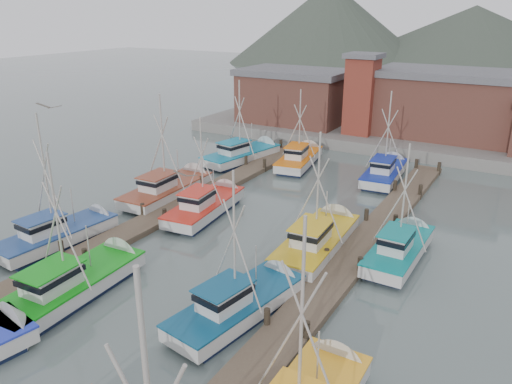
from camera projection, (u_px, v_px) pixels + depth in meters
The scene contains 20 objects.
ground at pixel (190, 279), 27.65m from camera, with size 260.00×260.00×0.00m, color #4F5F5C.
dock_left at pixel (145, 224), 34.18m from camera, with size 2.30×46.00×1.50m.
dock_right at pixel (336, 276), 27.53m from camera, with size 2.30×46.00×1.50m.
quay at pixel (387, 133), 57.39m from camera, with size 44.00×16.00×1.20m, color gray.
shed_left at pixel (294, 95), 59.70m from camera, with size 12.72×8.48×6.20m.
shed_center at pixel (446, 103), 53.13m from camera, with size 14.84×9.54×6.90m.
lookout_tower at pixel (362, 94), 53.39m from camera, with size 3.60×3.60×8.50m.
distant_hills at pixel (433, 65), 132.93m from camera, with size 175.00×140.00×42.00m.
boat_4 at pixel (78, 282), 26.04m from camera, with size 3.52×9.26×8.66m.
boat_5 at pixel (244, 302), 24.25m from camera, with size 3.78×8.57×8.21m.
boat_6 at pixel (64, 233), 31.70m from camera, with size 3.68×8.39×9.14m.
boat_8 at pixel (208, 205), 36.30m from camera, with size 3.46×8.62×7.92m.
boat_9 at pixel (320, 239), 30.94m from camera, with size 3.41×9.19×8.37m.
boat_10 at pixel (171, 188), 39.71m from camera, with size 3.75×9.35×9.05m.
boat_11 at pixel (401, 247), 29.79m from camera, with size 3.16×7.88×7.81m.
boat_12 at pixel (301, 158), 47.68m from camera, with size 3.86×8.69×7.96m.
boat_13 at pixel (386, 171), 43.70m from camera, with size 3.37×8.53×8.44m.
boat_14 at pixel (245, 154), 48.97m from camera, with size 4.42×9.54×8.69m.
gull_near at pixel (49, 107), 22.62m from camera, with size 1.55×0.63×0.24m.
gull_far at pixel (185, 175), 25.98m from camera, with size 1.54×0.61×0.24m.
Camera 1 is at (15.44, -19.09, 14.08)m, focal length 35.00 mm.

